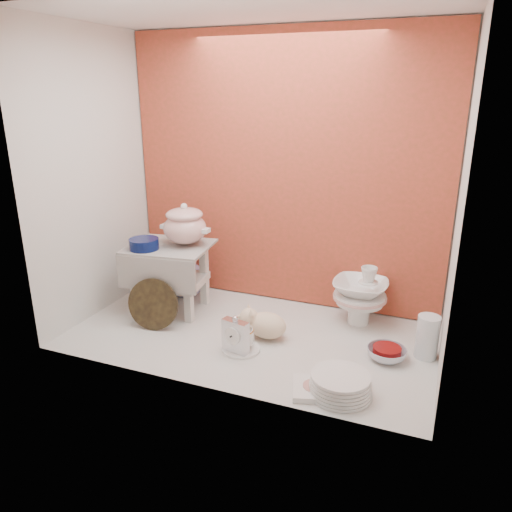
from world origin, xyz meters
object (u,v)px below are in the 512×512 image
at_px(dinner_plate_stack, 340,384).
at_px(porcelain_tower, 360,295).
at_px(step_stool, 171,278).
at_px(blue_white_vase, 185,272).
at_px(floral_platter, 175,258).
at_px(crystal_bowl, 387,354).
at_px(mantel_clock, 236,335).
at_px(soup_tureen, 185,224).
at_px(gold_rim_teacup, 241,338).
at_px(plush_pig, 267,325).

relative_size(dinner_plate_stack, porcelain_tower, 0.81).
distance_m(step_stool, blue_white_vase, 0.24).
bearing_deg(floral_platter, crystal_bowl, -17.26).
relative_size(blue_white_vase, crystal_bowl, 1.52).
height_order(mantel_clock, porcelain_tower, porcelain_tower).
height_order(soup_tureen, dinner_plate_stack, soup_tureen).
bearing_deg(soup_tureen, gold_rim_teacup, -35.37).
distance_m(mantel_clock, plush_pig, 0.21).
xyz_separation_m(blue_white_vase, gold_rim_teacup, (0.59, -0.51, -0.07)).
height_order(floral_platter, plush_pig, floral_platter).
height_order(soup_tureen, porcelain_tower, soup_tureen).
distance_m(dinner_plate_stack, porcelain_tower, 0.69).
bearing_deg(mantel_clock, gold_rim_teacup, 86.25).
height_order(step_stool, crystal_bowl, step_stool).
distance_m(soup_tureen, mantel_clock, 0.71).
bearing_deg(blue_white_vase, crystal_bowl, -15.17).
relative_size(floral_platter, dinner_plate_stack, 1.44).
xyz_separation_m(floral_platter, dinner_plate_stack, (1.22, -0.77, -0.14)).
xyz_separation_m(mantel_clock, porcelain_tower, (0.48, 0.54, 0.07)).
relative_size(step_stool, gold_rim_teacup, 3.39).
bearing_deg(soup_tureen, porcelain_tower, 10.38).
bearing_deg(crystal_bowl, plush_pig, -178.62).
distance_m(step_stool, porcelain_tower, 1.03).
xyz_separation_m(soup_tureen, gold_rim_teacup, (0.47, -0.33, -0.43)).
distance_m(gold_rim_teacup, dinner_plate_stack, 0.55).
height_order(soup_tureen, floral_platter, soup_tureen).
bearing_deg(crystal_bowl, mantel_clock, -162.54).
height_order(crystal_bowl, porcelain_tower, porcelain_tower).
distance_m(soup_tureen, dinner_plate_stack, 1.20).
bearing_deg(blue_white_vase, porcelain_tower, -0.47).
height_order(floral_platter, porcelain_tower, floral_platter).
xyz_separation_m(step_stool, crystal_bowl, (1.20, -0.11, -0.16)).
bearing_deg(crystal_bowl, porcelain_tower, 120.27).
xyz_separation_m(blue_white_vase, dinner_plate_stack, (1.11, -0.69, -0.09)).
height_order(blue_white_vase, gold_rim_teacup, blue_white_vase).
bearing_deg(step_stool, floral_platter, 110.02).
bearing_deg(porcelain_tower, plush_pig, -138.77).
relative_size(floral_platter, crystal_bowl, 2.10).
relative_size(blue_white_vase, plush_pig, 1.10).
height_order(step_stool, floral_platter, step_stool).
relative_size(soup_tureen, plush_pig, 1.09).
xyz_separation_m(step_stool, dinner_plate_stack, (1.06, -0.46, -0.14)).
relative_size(soup_tureen, crystal_bowl, 1.51).
bearing_deg(porcelain_tower, mantel_clock, -131.45).
xyz_separation_m(crystal_bowl, porcelain_tower, (-0.19, 0.33, 0.13)).
relative_size(soup_tureen, porcelain_tower, 0.84).
distance_m(step_stool, soup_tureen, 0.32).
bearing_deg(soup_tureen, crystal_bowl, -8.01).
bearing_deg(plush_pig, crystal_bowl, 13.94).
xyz_separation_m(plush_pig, gold_rim_teacup, (-0.07, -0.16, -0.01)).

